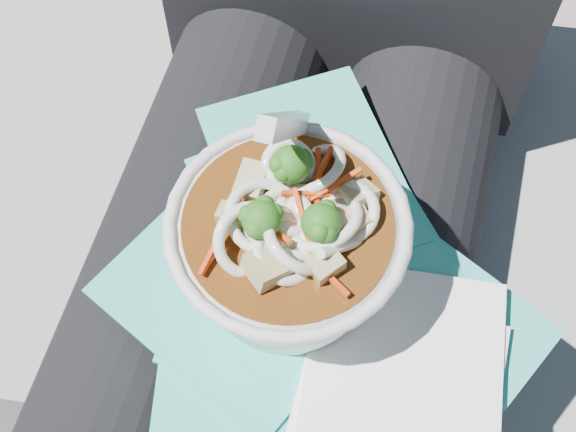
% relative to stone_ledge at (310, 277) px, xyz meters
% --- Properties ---
extents(stone_ledge, '(1.05, 0.62, 0.43)m').
position_rel_stone_ledge_xyz_m(stone_ledge, '(0.00, 0.00, 0.00)').
color(stone_ledge, slate).
rests_on(stone_ledge, ground).
extents(lap, '(0.32, 0.48, 0.15)m').
position_rel_stone_ledge_xyz_m(lap, '(0.00, -0.15, 0.29)').
color(lap, black).
rests_on(lap, stone_ledge).
extents(person_body, '(0.34, 0.94, 0.98)m').
position_rel_stone_ledge_xyz_m(person_body, '(-0.00, -0.06, 0.32)').
color(person_body, black).
rests_on(person_body, ground).
extents(plastic_bag, '(0.34, 0.40, 0.01)m').
position_rel_stone_ledge_xyz_m(plastic_bag, '(0.04, -0.18, 0.37)').
color(plastic_bag, '#2CB8AC').
rests_on(plastic_bag, lap).
extents(napkins, '(0.14, 0.16, 0.01)m').
position_rel_stone_ledge_xyz_m(napkins, '(0.11, -0.22, 0.38)').
color(napkins, white).
rests_on(napkins, plastic_bag).
extents(udon_bowl, '(0.20, 0.20, 0.20)m').
position_rel_stone_ledge_xyz_m(udon_bowl, '(0.02, -0.17, 0.43)').
color(udon_bowl, silver).
rests_on(udon_bowl, plastic_bag).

